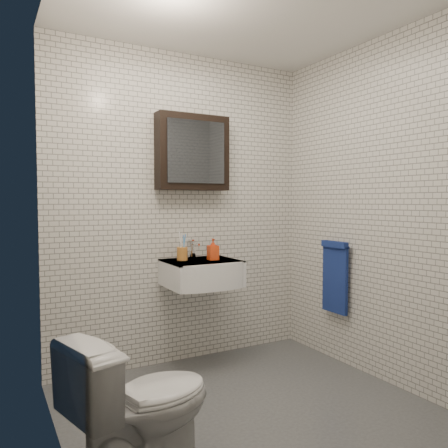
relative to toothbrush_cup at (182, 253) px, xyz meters
name	(u,v)px	position (x,y,z in m)	size (l,w,h in m)	color
ground	(248,408)	(0.08, -0.84, -0.90)	(2.20, 2.00, 0.01)	#45484C
room_shell	(249,176)	(0.08, -0.84, 0.56)	(2.22, 2.02, 2.51)	silver
washbasin	(204,273)	(0.13, -0.11, -0.15)	(0.55, 0.50, 0.20)	white
faucet	(193,250)	(0.13, 0.09, 0.01)	(0.06, 0.20, 0.15)	silver
mirror_cabinet	(193,153)	(0.13, 0.09, 0.79)	(0.60, 0.15, 0.60)	black
towel_rail	(335,274)	(1.13, -0.49, -0.18)	(0.09, 0.30, 0.58)	silver
toothbrush_cup	(182,253)	(0.00, 0.00, 0.00)	(0.10, 0.10, 0.23)	#C67B31
soap_bottle	(213,249)	(0.22, -0.10, 0.03)	(0.08, 0.08, 0.17)	#FF9D1A
toilet	(142,405)	(-0.72, -1.19, -0.55)	(0.40, 0.70, 0.72)	silver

